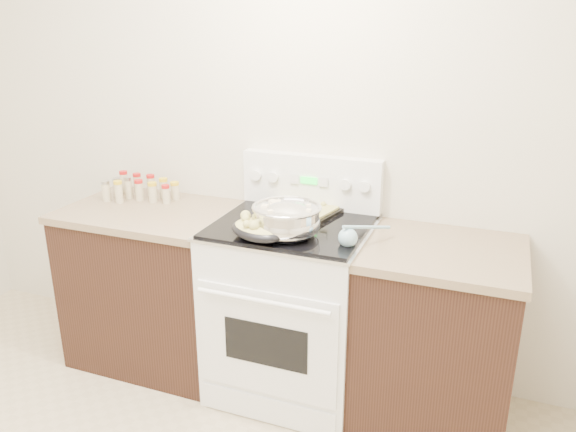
% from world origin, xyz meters
% --- Properties ---
extents(counter_left, '(0.93, 0.67, 0.92)m').
position_xyz_m(counter_left, '(-0.48, 1.43, 0.46)').
color(counter_left, black).
rests_on(counter_left, ground).
extents(counter_right, '(0.73, 0.67, 0.92)m').
position_xyz_m(counter_right, '(1.08, 1.43, 0.46)').
color(counter_right, black).
rests_on(counter_right, ground).
extents(kitchen_range, '(0.78, 0.73, 1.22)m').
position_xyz_m(kitchen_range, '(0.35, 1.42, 0.49)').
color(kitchen_range, white).
rests_on(kitchen_range, ground).
extents(mixing_bowl, '(0.32, 0.32, 0.19)m').
position_xyz_m(mixing_bowl, '(0.38, 1.26, 1.02)').
color(mixing_bowl, silver).
rests_on(mixing_bowl, kitchen_range).
extents(roasting_pan, '(0.36, 0.31, 0.11)m').
position_xyz_m(roasting_pan, '(0.28, 1.18, 0.99)').
color(roasting_pan, black).
rests_on(roasting_pan, kitchen_range).
extents(baking_sheet, '(0.43, 0.34, 0.06)m').
position_xyz_m(baking_sheet, '(0.33, 1.59, 0.96)').
color(baking_sheet, black).
rests_on(baking_sheet, kitchen_range).
extents(wooden_spoon, '(0.08, 0.25, 0.04)m').
position_xyz_m(wooden_spoon, '(0.18, 1.36, 0.95)').
color(wooden_spoon, tan).
rests_on(wooden_spoon, kitchen_range).
extents(blue_ladle, '(0.20, 0.25, 0.11)m').
position_xyz_m(blue_ladle, '(0.69, 1.26, 0.98)').
color(blue_ladle, '#84B0C5').
rests_on(blue_ladle, kitchen_range).
extents(spice_jars, '(0.40, 0.23, 0.13)m').
position_xyz_m(spice_jars, '(-0.64, 1.56, 0.98)').
color(spice_jars, '#BFB28C').
rests_on(spice_jars, counter_left).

